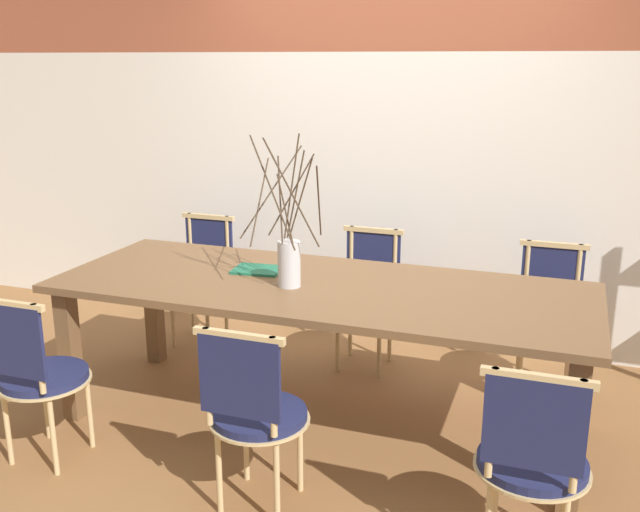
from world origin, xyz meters
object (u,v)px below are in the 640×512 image
(chair_near_center, at_px, (532,458))
(chair_far_center, at_px, (548,314))
(book_stack, at_px, (258,270))
(vase_centerpiece, at_px, (289,257))
(dining_table, at_px, (320,300))

(chair_near_center, height_order, chair_far_center, same)
(chair_near_center, distance_m, book_stack, 1.81)
(vase_centerpiece, bearing_deg, book_stack, 144.19)
(chair_near_center, xyz_separation_m, vase_centerpiece, (-1.26, 0.74, 0.46))
(book_stack, bearing_deg, vase_centerpiece, -35.81)
(vase_centerpiece, bearing_deg, chair_far_center, 35.85)
(dining_table, bearing_deg, book_stack, 165.04)
(chair_far_center, relative_size, book_stack, 3.14)
(chair_near_center, height_order, vase_centerpiece, vase_centerpiece)
(chair_near_center, relative_size, book_stack, 3.14)
(dining_table, relative_size, book_stack, 10.01)
(dining_table, bearing_deg, vase_centerpiece, -148.88)
(chair_near_center, height_order, book_stack, chair_near_center)
(vase_centerpiece, relative_size, book_stack, 2.79)
(chair_far_center, xyz_separation_m, book_stack, (-1.51, -0.71, 0.31))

